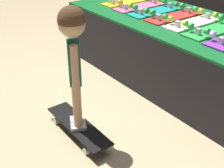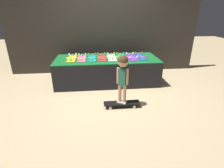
{
  "view_description": "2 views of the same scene",
  "coord_description": "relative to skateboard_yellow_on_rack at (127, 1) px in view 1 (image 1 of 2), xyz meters",
  "views": [
    {
      "loc": [
        1.88,
        -1.63,
        1.5
      ],
      "look_at": [
        0.11,
        -0.32,
        0.29
      ],
      "focal_mm": 50.0,
      "sensor_mm": 36.0,
      "label": 1
    },
    {
      "loc": [
        -0.3,
        -3.54,
        1.71
      ],
      "look_at": [
        0.04,
        -0.24,
        0.29
      ],
      "focal_mm": 28.0,
      "sensor_mm": 36.0,
      "label": 2
    }
  ],
  "objects": [
    {
      "name": "display_rack",
      "position": [
        0.83,
        -0.02,
        -0.33
      ],
      "size": [
        2.47,
        1.01,
        0.62
      ],
      "color": "black",
      "rests_on": "ground_plane"
    },
    {
      "name": "ground_plane",
      "position": [
        0.83,
        -0.6,
        -0.64
      ],
      "size": [
        16.0,
        16.0,
        0.0
      ],
      "primitive_type": "plane",
      "color": "tan"
    },
    {
      "name": "skateboard_pink_on_rack",
      "position": [
        0.24,
        -0.02,
        0.0
      ],
      "size": [
        0.2,
        0.61,
        0.09
      ],
      "color": "pink",
      "rests_on": "display_rack"
    },
    {
      "name": "skateboard_green_on_rack",
      "position": [
        1.19,
        -0.03,
        0.0
      ],
      "size": [
        0.2,
        0.61,
        0.09
      ],
      "color": "green",
      "rests_on": "display_rack"
    },
    {
      "name": "skateboard_teal_on_rack",
      "position": [
        0.48,
        -0.02,
        0.0
      ],
      "size": [
        0.2,
        0.61,
        0.09
      ],
      "color": "teal",
      "rests_on": "display_rack"
    },
    {
      "name": "skateboard_white_on_rack",
      "position": [
        0.95,
        -0.01,
        0.0
      ],
      "size": [
        0.2,
        0.61,
        0.09
      ],
      "color": "white",
      "rests_on": "display_rack"
    },
    {
      "name": "skateboard_red_on_rack",
      "position": [
        0.71,
        -0.01,
        0.0
      ],
      "size": [
        0.2,
        0.61,
        0.09
      ],
      "color": "red",
      "rests_on": "display_rack"
    },
    {
      "name": "child",
      "position": [
        1.02,
        -1.29,
        0.09
      ],
      "size": [
        0.21,
        0.18,
        0.91
      ],
      "rotation": [
        0.0,
        0.0,
        -0.47
      ],
      "color": "silver",
      "rests_on": "skateboard_on_floor"
    },
    {
      "name": "skateboard_on_floor",
      "position": [
        1.02,
        -1.29,
        -0.56
      ],
      "size": [
        0.68,
        0.18,
        0.09
      ],
      "color": "black",
      "rests_on": "ground_plane"
    },
    {
      "name": "skateboard_yellow_on_rack",
      "position": [
        0.0,
        0.0,
        0.0
      ],
      "size": [
        0.2,
        0.61,
        0.09
      ],
      "color": "yellow",
      "rests_on": "display_rack"
    }
  ]
}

